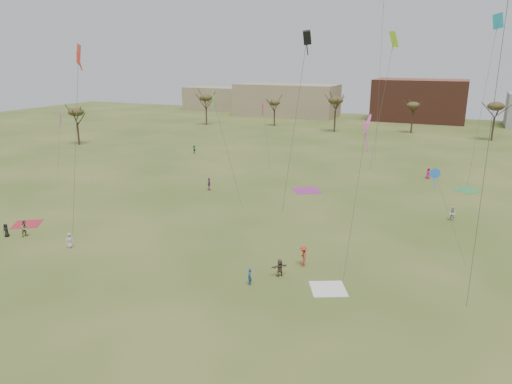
% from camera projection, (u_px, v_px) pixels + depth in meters
% --- Properties ---
extents(ground, '(260.00, 260.00, 0.00)m').
position_uv_depth(ground, '(195.00, 296.00, 37.52)').
color(ground, '#364E18').
rests_on(ground, ground).
extents(flyer_near_left, '(0.84, 0.89, 1.53)m').
position_uv_depth(flyer_near_left, '(70.00, 240.00, 46.89)').
color(flyer_near_left, silver).
rests_on(flyer_near_left, ground).
extents(flyer_near_right, '(0.56, 0.63, 1.45)m').
position_uv_depth(flyer_near_right, '(250.00, 277.00, 39.25)').
color(flyer_near_right, navy).
rests_on(flyer_near_right, ground).
extents(spectator_fore_b, '(0.82, 0.98, 1.82)m').
position_uv_depth(spectator_fore_b, '(25.00, 228.00, 49.84)').
color(spectator_fore_b, '#8B8258').
rests_on(spectator_fore_b, ground).
extents(spectator_fore_c, '(1.36, 1.38, 1.58)m').
position_uv_depth(spectator_fore_c, '(280.00, 268.00, 40.76)').
color(spectator_fore_c, brown).
rests_on(spectator_fore_c, ground).
extents(flyer_mid_a, '(0.71, 0.47, 1.44)m').
position_uv_depth(flyer_mid_a, '(6.00, 230.00, 49.79)').
color(flyer_mid_a, black).
rests_on(flyer_mid_a, ground).
extents(flyer_mid_b, '(1.15, 1.41, 1.89)m').
position_uv_depth(flyer_mid_b, '(303.00, 256.00, 42.82)').
color(flyer_mid_b, '#B43221').
rests_on(flyer_mid_b, ground).
extents(spectator_mid_d, '(0.89, 1.16, 1.83)m').
position_uv_depth(spectator_mid_d, '(209.00, 184.00, 67.11)').
color(spectator_mid_d, '#833675').
rests_on(spectator_mid_d, ground).
extents(spectator_mid_e, '(1.02, 0.94, 1.68)m').
position_uv_depth(spectator_mid_e, '(452.00, 214.00, 54.65)').
color(spectator_mid_e, silver).
rests_on(spectator_mid_e, ground).
extents(flyer_far_a, '(1.27, 1.44, 1.58)m').
position_uv_depth(flyer_far_a, '(194.00, 149.00, 93.04)').
color(flyer_far_a, '#297D3D').
rests_on(flyer_far_a, ground).
extents(flyer_far_b, '(0.98, 0.83, 1.70)m').
position_uv_depth(flyer_far_b, '(428.00, 173.00, 73.64)').
color(flyer_far_b, '#CA225B').
rests_on(flyer_far_b, ground).
extents(blanket_red, '(4.02, 4.02, 0.03)m').
position_uv_depth(blanket_red, '(27.00, 224.00, 53.67)').
color(blanket_red, '#B52433').
rests_on(blanket_red, ground).
extents(blanket_cream, '(3.76, 3.76, 0.03)m').
position_uv_depth(blanket_cream, '(328.00, 289.00, 38.70)').
color(blanket_cream, white).
rests_on(blanket_cream, ground).
extents(blanket_plum, '(5.05, 5.05, 0.03)m').
position_uv_depth(blanket_plum, '(307.00, 190.00, 67.24)').
color(blanket_plum, '#9B2F80').
rests_on(blanket_plum, ground).
extents(blanket_olive, '(4.39, 4.39, 0.03)m').
position_uv_depth(blanket_olive, '(467.00, 190.00, 67.33)').
color(blanket_olive, '#338E43').
rests_on(blanket_olive, ground).
extents(kites_aloft, '(62.29, 54.96, 27.92)m').
position_uv_depth(kites_aloft, '(351.00, 34.00, 59.07)').
color(kites_aloft, red).
rests_on(kites_aloft, ground).
extents(tree_line, '(117.44, 49.32, 8.91)m').
position_uv_depth(tree_line, '(365.00, 109.00, 106.18)').
color(tree_line, '#3A2B1E').
rests_on(tree_line, ground).
extents(building_tan, '(32.00, 14.00, 10.00)m').
position_uv_depth(building_tan, '(287.00, 100.00, 150.81)').
color(building_tan, '#937F60').
rests_on(building_tan, ground).
extents(building_brick, '(26.00, 16.00, 12.00)m').
position_uv_depth(building_brick, '(419.00, 100.00, 139.32)').
color(building_brick, brown).
rests_on(building_brick, ground).
extents(building_tan_west, '(20.00, 12.00, 8.00)m').
position_uv_depth(building_tan_west, '(215.00, 98.00, 168.94)').
color(building_tan_west, '#937F60').
rests_on(building_tan_west, ground).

